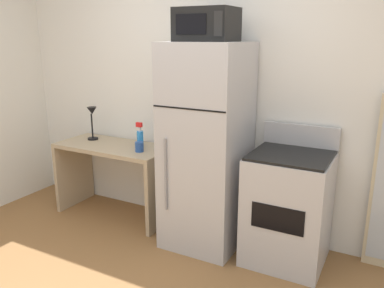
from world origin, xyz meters
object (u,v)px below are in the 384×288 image
at_px(desk_lamp, 92,118).
at_px(microwave, 207,25).
at_px(coffee_mug, 139,147).
at_px(spray_bottle, 140,137).
at_px(oven_range, 288,207).
at_px(desk, 115,166).
at_px(refrigerator, 207,147).

relative_size(desk_lamp, microwave, 0.77).
bearing_deg(coffee_mug, microwave, -0.95).
bearing_deg(coffee_mug, desk_lamp, 169.38).
distance_m(spray_bottle, microwave, 1.32).
height_order(desk_lamp, microwave, microwave).
bearing_deg(desk_lamp, oven_range, -2.34).
distance_m(desk, coffee_mug, 0.46).
height_order(desk, spray_bottle, spray_bottle).
bearing_deg(desk, microwave, -4.38).
bearing_deg(desk, desk_lamp, 169.59).
bearing_deg(refrigerator, spray_bottle, 170.67).
relative_size(desk_lamp, coffee_mug, 3.72).
relative_size(refrigerator, microwave, 3.84).
xyz_separation_m(desk_lamp, oven_range, (2.11, -0.09, -0.52)).
bearing_deg(coffee_mug, desk, 169.21).
height_order(desk, coffee_mug, coffee_mug).
bearing_deg(desk_lamp, refrigerator, -4.88).
bearing_deg(desk, oven_range, -0.92).
relative_size(desk, desk_lamp, 3.35).
xyz_separation_m(spray_bottle, microwave, (0.79, -0.15, 1.05)).
height_order(coffee_mug, oven_range, oven_range).
height_order(spray_bottle, microwave, microwave).
relative_size(desk_lamp, refrigerator, 0.20).
distance_m(desk_lamp, oven_range, 2.18).
height_order(spray_bottle, oven_range, oven_range).
xyz_separation_m(desk_lamp, refrigerator, (1.39, -0.12, -0.11)).
xyz_separation_m(desk, refrigerator, (1.07, -0.06, 0.36)).
height_order(desk, oven_range, oven_range).
relative_size(desk_lamp, spray_bottle, 1.42).
height_order(coffee_mug, microwave, microwave).
distance_m(desk_lamp, refrigerator, 1.40).
distance_m(spray_bottle, oven_range, 1.57).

